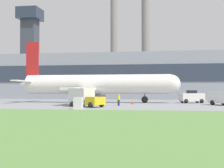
# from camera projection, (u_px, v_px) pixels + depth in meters

# --- Properties ---
(ground_plane) EXTENTS (400.00, 400.00, 0.00)m
(ground_plane) POSITION_uv_depth(u_px,v_px,m) (97.00, 103.00, 50.81)
(ground_plane) COLOR gray
(terminal_building) EXTENTS (86.66, 15.78, 24.08)m
(terminal_building) POSITION_uv_depth(u_px,v_px,m) (118.00, 76.00, 79.68)
(terminal_building) COLOR #8C939E
(terminal_building) RESTS_ON ground_plane
(smokestack_left) EXTENTS (2.95, 2.95, 42.70)m
(smokestack_left) POSITION_uv_depth(u_px,v_px,m) (114.00, 39.00, 117.56)
(smokestack_left) COLOR gray
(smokestack_left) RESTS_ON ground_plane
(smokestack_right) EXTENTS (3.54, 3.54, 41.51)m
(smokestack_right) POSITION_uv_depth(u_px,v_px,m) (146.00, 40.00, 116.57)
(smokestack_right) COLOR gray
(smokestack_right) RESTS_ON ground_plane
(airplane) EXTENTS (28.04, 24.88, 10.60)m
(airplane) POSITION_uv_depth(u_px,v_px,m) (95.00, 85.00, 53.05)
(airplane) COLOR white
(airplane) RESTS_ON ground_plane
(pushback_tug) EXTENTS (4.11, 3.34, 2.11)m
(pushback_tug) POSITION_uv_depth(u_px,v_px,m) (192.00, 97.00, 51.36)
(pushback_tug) COLOR white
(pushback_tug) RESTS_ON ground_plane
(baggage_truck) EXTENTS (4.98, 4.08, 2.34)m
(baggage_truck) POSITION_uv_depth(u_px,v_px,m) (85.00, 98.00, 39.52)
(baggage_truck) COLOR yellow
(baggage_truck) RESTS_ON ground_plane
(ground_crew_person) EXTENTS (0.48, 0.48, 1.63)m
(ground_crew_person) POSITION_uv_depth(u_px,v_px,m) (119.00, 100.00, 42.64)
(ground_crew_person) COLOR #23283D
(ground_crew_person) RESTS_ON ground_plane
(traffic_cone_near_nose) EXTENTS (0.51, 0.51, 0.66)m
(traffic_cone_near_nose) POSITION_uv_depth(u_px,v_px,m) (133.00, 102.00, 47.73)
(traffic_cone_near_nose) COLOR black
(traffic_cone_near_nose) RESTS_ON ground_plane
(utility_cabinet) EXTENTS (0.93, 0.82, 1.32)m
(utility_cabinet) POSITION_uv_depth(u_px,v_px,m) (78.00, 103.00, 34.54)
(utility_cabinet) COLOR silver
(utility_cabinet) RESTS_ON ground_plane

